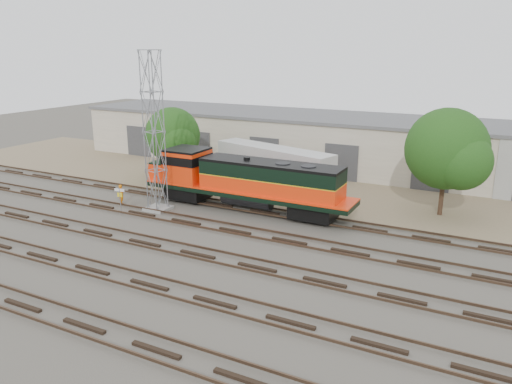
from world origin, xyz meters
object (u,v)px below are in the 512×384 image
at_px(signal_tower, 154,135).
at_px(worker, 121,194).
at_px(locomotive, 244,180).
at_px(semi_trailer, 276,163).

distance_m(signal_tower, worker, 6.04).
bearing_deg(signal_tower, locomotive, 27.03).
xyz_separation_m(locomotive, semi_trailer, (-0.43, 6.69, -0.03)).
distance_m(locomotive, worker, 9.95).
relative_size(worker, semi_trailer, 0.13).
xyz_separation_m(locomotive, signal_tower, (-5.85, -2.98, 3.43)).
bearing_deg(semi_trailer, signal_tower, -103.04).
bearing_deg(locomotive, signal_tower, -152.97).
height_order(locomotive, worker, locomotive).
bearing_deg(worker, locomotive, -128.79).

